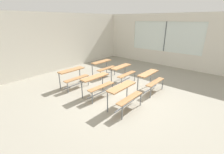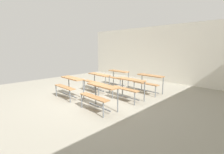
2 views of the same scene
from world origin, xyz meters
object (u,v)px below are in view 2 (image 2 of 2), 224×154
Objects in this scene: desk_bench_r0c1 at (100,91)px; desk_bench_r1c1 at (129,84)px; desk_bench_r1c0 at (97,78)px; desk_bench_r0c0 at (70,83)px; desk_bench_r2c0 at (117,75)px; desk_bench_r2c1 at (149,80)px.

desk_bench_r1c1 is at bearing 90.08° from desk_bench_r0c1.
desk_bench_r1c1 is (1.65, 0.06, 0.00)m from desk_bench_r1c0.
desk_bench_r0c0 and desk_bench_r0c1 have the same top height.
desk_bench_r0c0 is 2.56m from desk_bench_r2c0.
desk_bench_r1c0 is (0.06, 1.25, 0.00)m from desk_bench_r0c0.
desk_bench_r0c1 and desk_bench_r2c1 have the same top height.
desk_bench_r1c1 is 2.12m from desk_bench_r2c0.
desk_bench_r1c0 is 1.65m from desk_bench_r1c1.
desk_bench_r2c0 is at bearing 144.10° from desk_bench_r1c1.
desk_bench_r2c1 is at bearing 0.89° from desk_bench_r2c0.
desk_bench_r2c1 is at bearing 55.85° from desk_bench_r0c0.
desk_bench_r1c1 is at bearing -34.86° from desk_bench_r2c0.
desk_bench_r1c1 is 0.99× the size of desk_bench_r2c0.
desk_bench_r0c0 is 1.00× the size of desk_bench_r1c1.
desk_bench_r0c0 is at bearing -179.59° from desk_bench_r0c1.
desk_bench_r1c1 is at bearing -91.19° from desk_bench_r2c1.
desk_bench_r2c0 is (-1.71, 1.25, 0.00)m from desk_bench_r1c1.
desk_bench_r0c0 is 1.68m from desk_bench_r0c1.
desk_bench_r0c1 is 2.06m from desk_bench_r1c0.
desk_bench_r0c1 is 1.01× the size of desk_bench_r1c1.
desk_bench_r0c1 and desk_bench_r1c1 have the same top height.
desk_bench_r2c1 is (0.07, 2.57, 0.00)m from desk_bench_r0c1.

